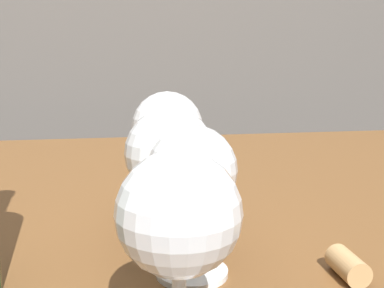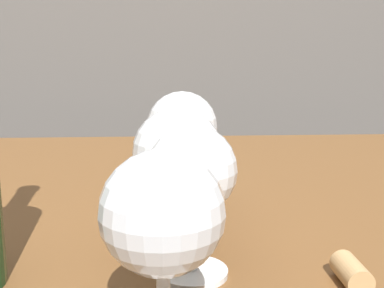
{
  "view_description": "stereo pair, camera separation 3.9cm",
  "coord_description": "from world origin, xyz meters",
  "px_view_note": "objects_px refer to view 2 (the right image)",
  "views": [
    {
      "loc": [
        0.03,
        -0.62,
        0.92
      ],
      "look_at": [
        0.09,
        -0.24,
        0.85
      ],
      "focal_mm": 45.23,
      "sensor_mm": 36.0,
      "label": 1
    },
    {
      "loc": [
        0.07,
        -0.62,
        0.92
      ],
      "look_at": [
        0.09,
        -0.24,
        0.85
      ],
      "focal_mm": 45.23,
      "sensor_mm": 36.0,
      "label": 2
    }
  ],
  "objects_px": {
    "wine_glass_chardonnay": "(192,174)",
    "wine_glass_amber": "(182,130)",
    "cork": "(351,273)",
    "wine_glass_port": "(178,156)",
    "wine_glass_white": "(162,216)"
  },
  "relations": [
    {
      "from": "wine_glass_chardonnay",
      "to": "wine_glass_amber",
      "type": "distance_m",
      "value": 0.17
    },
    {
      "from": "wine_glass_chardonnay",
      "to": "cork",
      "type": "bearing_deg",
      "value": -11.72
    },
    {
      "from": "wine_glass_chardonnay",
      "to": "cork",
      "type": "xyz_separation_m",
      "value": [
        0.13,
        -0.03,
        -0.08
      ]
    },
    {
      "from": "wine_glass_chardonnay",
      "to": "wine_glass_port",
      "type": "distance_m",
      "value": 0.07
    },
    {
      "from": "wine_glass_port",
      "to": "wine_glass_amber",
      "type": "height_order",
      "value": "wine_glass_amber"
    },
    {
      "from": "cork",
      "to": "wine_glass_chardonnay",
      "type": "bearing_deg",
      "value": 168.28
    },
    {
      "from": "wine_glass_white",
      "to": "cork",
      "type": "bearing_deg",
      "value": 25.2
    },
    {
      "from": "wine_glass_white",
      "to": "wine_glass_chardonnay",
      "type": "bearing_deg",
      "value": 76.23
    },
    {
      "from": "wine_glass_port",
      "to": "wine_glass_amber",
      "type": "bearing_deg",
      "value": 85.14
    },
    {
      "from": "wine_glass_white",
      "to": "cork",
      "type": "xyz_separation_m",
      "value": [
        0.15,
        0.07,
        -0.08
      ]
    },
    {
      "from": "wine_glass_chardonnay",
      "to": "wine_glass_amber",
      "type": "xyz_separation_m",
      "value": [
        -0.0,
        0.17,
        0.01
      ]
    },
    {
      "from": "wine_glass_chardonnay",
      "to": "wine_glass_port",
      "type": "height_order",
      "value": "wine_glass_port"
    },
    {
      "from": "wine_glass_amber",
      "to": "cork",
      "type": "xyz_separation_m",
      "value": [
        0.13,
        -0.19,
        -0.09
      ]
    },
    {
      "from": "wine_glass_chardonnay",
      "to": "cork",
      "type": "relative_size",
      "value": 3.07
    },
    {
      "from": "wine_glass_amber",
      "to": "wine_glass_chardonnay",
      "type": "bearing_deg",
      "value": -89.42
    }
  ]
}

